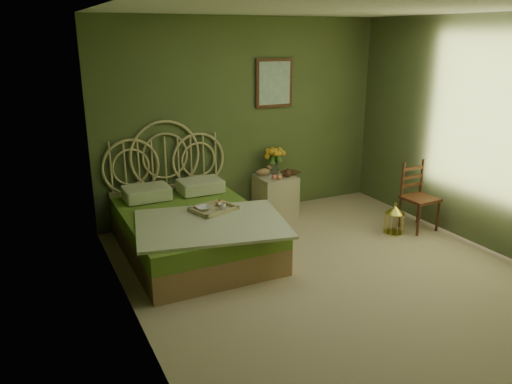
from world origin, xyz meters
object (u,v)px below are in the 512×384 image
birdcage (394,220)px  chair (417,192)px  bed (192,227)px  nightstand (275,189)px

birdcage → chair: bearing=6.2°
bed → birdcage: (2.43, -0.58, -0.13)m
bed → chair: size_ratio=2.54×
chair → bed: bearing=167.3°
bed → birdcage: size_ratio=6.18×
nightstand → birdcage: nightstand is taller
bed → nightstand: bed is taller
chair → birdcage: size_ratio=2.43×
bed → nightstand: (1.45, 0.71, 0.05)m
bed → nightstand: bearing=26.1°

